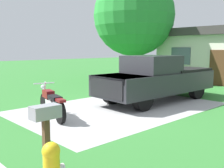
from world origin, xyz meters
TOP-DOWN VIEW (x-y plane):
  - ground_plane at (0.00, 0.00)m, footprint 80.00×80.00m
  - driveway_pad at (0.00, 0.00)m, footprint 4.83×7.46m
  - motorcycle at (-0.48, -2.60)m, footprint 2.18×0.84m
  - pickup_truck at (0.14, 2.08)m, footprint 2.18×5.69m
  - mailbox at (2.97, -4.75)m, footprint 0.26×0.48m
  - shade_tree at (-5.74, 7.06)m, footprint 5.54×5.54m

SIDE VIEW (x-z plane):
  - ground_plane at x=0.00m, z-range 0.00..0.00m
  - driveway_pad at x=0.00m, z-range 0.00..0.01m
  - motorcycle at x=-0.48m, z-range -0.07..1.02m
  - pickup_truck at x=0.14m, z-range 0.00..1.90m
  - mailbox at x=2.97m, z-range 0.35..1.61m
  - shade_tree at x=-5.74m, z-range 0.82..8.02m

